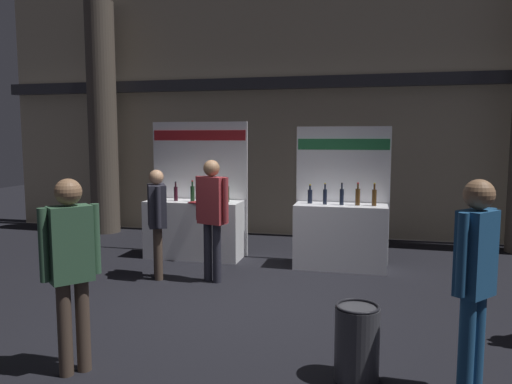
% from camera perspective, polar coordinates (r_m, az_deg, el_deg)
% --- Properties ---
extents(ground_plane, '(27.41, 27.41, 0.00)m').
position_cam_1_polar(ground_plane, '(6.41, -0.85, -12.82)').
color(ground_plane, black).
extents(hall_colonnade, '(13.70, 1.18, 5.90)m').
position_cam_1_polar(hall_colonnade, '(10.48, 5.16, 10.61)').
color(hall_colonnade, tan).
rests_on(hall_colonnade, ground_plane).
extents(exhibitor_booth_0, '(1.77, 0.74, 2.39)m').
position_cam_1_polar(exhibitor_booth_0, '(8.66, -7.19, -3.64)').
color(exhibitor_booth_0, white).
rests_on(exhibitor_booth_0, ground_plane).
extents(exhibitor_booth_1, '(1.54, 0.66, 2.30)m').
position_cam_1_polar(exhibitor_booth_1, '(8.04, 9.88, -4.46)').
color(exhibitor_booth_1, white).
rests_on(exhibitor_booth_1, ground_plane).
extents(trash_bin, '(0.39, 0.39, 0.67)m').
position_cam_1_polar(trash_bin, '(4.51, 11.74, -16.88)').
color(trash_bin, '#38383D').
rests_on(trash_bin, ground_plane).
extents(visitor_1, '(0.43, 0.54, 1.64)m').
position_cam_1_polar(visitor_1, '(7.39, -11.53, -2.46)').
color(visitor_1, '#47382D').
rests_on(visitor_1, ground_plane).
extents(visitor_5, '(0.35, 0.38, 1.79)m').
position_cam_1_polar(visitor_5, '(4.25, 24.30, -8.62)').
color(visitor_5, navy).
rests_on(visitor_5, ground_plane).
extents(visitor_6, '(0.55, 0.33, 1.79)m').
position_cam_1_polar(visitor_6, '(7.08, -5.19, -2.06)').
color(visitor_6, '#23232D').
rests_on(visitor_6, ground_plane).
extents(visitor_7, '(0.40, 0.42, 1.76)m').
position_cam_1_polar(visitor_7, '(4.61, -20.87, -7.41)').
color(visitor_7, '#47382D').
rests_on(visitor_7, ground_plane).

